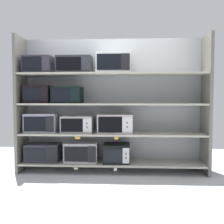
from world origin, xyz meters
TOP-DOWN VIEW (x-y plane):
  - ground at (0.00, -1.00)m, footprint 7.03×6.00m
  - back_panel at (0.00, 0.27)m, footprint 3.23×0.04m
  - upright_left at (-1.55, 0.00)m, footprint 0.05×0.50m
  - upright_right at (1.55, 0.00)m, footprint 0.05×0.50m
  - shelf_0 at (0.00, 0.00)m, footprint 3.03×0.50m
  - microwave_0 at (-1.17, -0.00)m, footprint 0.56×0.34m
  - microwave_1 at (-0.52, -0.00)m, footprint 0.55×0.35m
  - microwave_2 at (0.08, -0.00)m, footprint 0.44×0.41m
  - price_tag_0 at (-0.57, -0.26)m, footprint 0.07×0.00m
  - price_tag_1 at (0.07, -0.26)m, footprint 0.05×0.00m
  - shelf_1 at (0.00, 0.00)m, footprint 3.03×0.50m
  - microwave_3 at (-1.19, -0.00)m, footprint 0.53×0.36m
  - microwave_4 at (-0.58, -0.00)m, footprint 0.52×0.35m
  - microwave_5 at (0.05, -0.00)m, footprint 0.58×0.37m
  - price_tag_2 at (-0.54, -0.26)m, footprint 0.09×0.00m
  - price_tag_3 at (0.08, -0.26)m, footprint 0.06×0.00m
  - shelf_2 at (0.00, 0.00)m, footprint 3.03×0.50m
  - microwave_6 at (-1.24, -0.00)m, footprint 0.43×0.35m
  - microwave_7 at (-0.74, -0.00)m, footprint 0.48×0.41m
  - shelf_3 at (0.00, 0.00)m, footprint 3.03×0.50m
  - microwave_8 at (-1.22, -0.00)m, footprint 0.47×0.41m
  - microwave_9 at (-0.62, -0.00)m, footprint 0.58×0.36m
  - microwave_10 at (0.02, -0.00)m, footprint 0.55×0.37m

SIDE VIEW (x-z plane):
  - ground at x=0.00m, z-range -0.02..0.00m
  - price_tag_1 at x=0.07m, z-range 0.09..0.13m
  - price_tag_0 at x=-0.57m, z-range 0.10..0.13m
  - shelf_0 at x=0.00m, z-range 0.13..0.16m
  - microwave_0 at x=-1.17m, z-range 0.16..0.46m
  - microwave_2 at x=0.08m, z-range 0.16..0.47m
  - microwave_1 at x=-0.52m, z-range 0.16..0.49m
  - price_tag_2 at x=-0.54m, z-range 0.59..0.62m
  - price_tag_3 at x=0.08m, z-range 0.59..0.62m
  - shelf_1 at x=0.00m, z-range 0.63..0.66m
  - microwave_4 at x=-0.58m, z-range 0.66..0.94m
  - microwave_5 at x=0.05m, z-range 0.66..0.97m
  - microwave_3 at x=-1.19m, z-range 0.66..0.98m
  - back_panel at x=0.00m, z-range 0.00..2.27m
  - upright_left at x=-1.55m, z-range 0.00..2.27m
  - upright_right at x=1.55m, z-range 0.00..2.27m
  - shelf_2 at x=0.00m, z-range 1.13..1.16m
  - microwave_7 at x=-0.74m, z-range 1.16..1.43m
  - microwave_6 at x=-1.24m, z-range 1.16..1.45m
  - shelf_3 at x=0.00m, z-range 1.62..1.65m
  - microwave_9 at x=-0.62m, z-range 1.65..1.93m
  - microwave_8 at x=-1.22m, z-range 1.65..1.93m
  - microwave_10 at x=0.02m, z-range 1.65..1.98m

